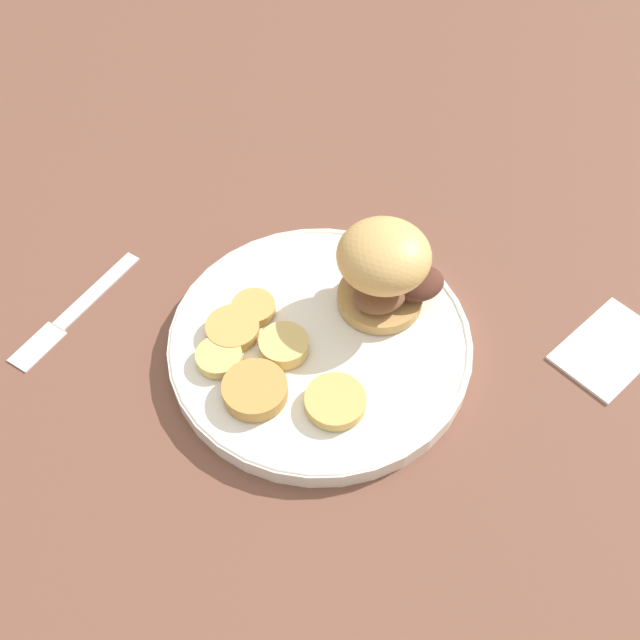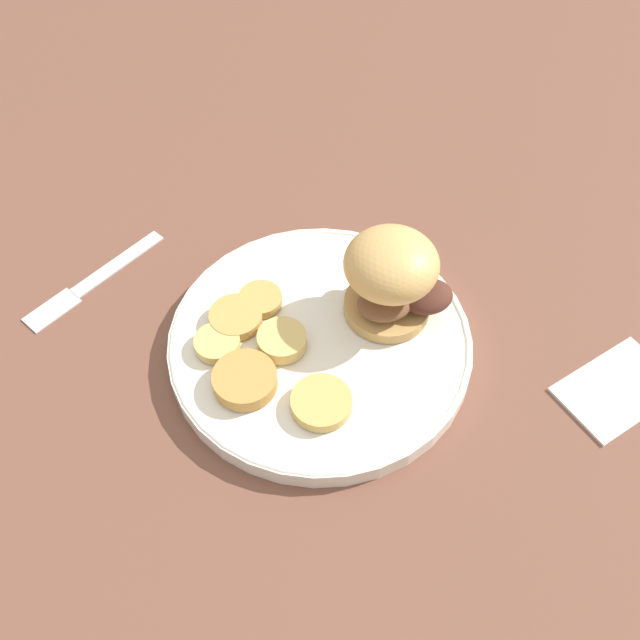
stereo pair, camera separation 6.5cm
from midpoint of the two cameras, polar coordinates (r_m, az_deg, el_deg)
The scene contains 11 objects.
ground_plane at distance 0.68m, azimuth -2.71°, elevation -2.45°, with size 4.00×4.00×0.00m, color brown.
dinner_plate at distance 0.67m, azimuth -2.74°, elevation -1.92°, with size 0.27×0.27×0.02m.
sandwich at distance 0.66m, azimuth 2.16°, elevation 3.75°, with size 0.11×0.08×0.09m.
potato_round_0 at distance 0.62m, azimuth -1.81°, elevation -6.42°, with size 0.05×0.05×0.01m, color tan.
potato_round_1 at distance 0.66m, azimuth -5.59°, elevation -2.13°, with size 0.04×0.04×0.01m, color #DBB766.
potato_round_2 at distance 0.69m, azimuth -7.77°, elevation 0.77°, with size 0.04×0.04×0.01m, color tan.
potato_round_3 at distance 0.66m, azimuth -10.50°, elevation -2.97°, with size 0.04×0.04×0.01m, color #DBB766.
potato_round_4 at distance 0.68m, azimuth -9.38°, elevation -0.69°, with size 0.05×0.05×0.01m, color tan.
potato_round_5 at distance 0.63m, azimuth -7.92°, elevation -5.49°, with size 0.06×0.06×0.01m, color #BC8942.
fork at distance 0.76m, azimuth -20.48°, elevation 0.57°, with size 0.09×0.15×0.00m.
napkin at distance 0.72m, azimuth 18.90°, elevation -2.18°, with size 0.10×0.07×0.01m, color white.
Camera 1 is at (0.03, -0.39, 0.56)m, focal length 42.00 mm.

